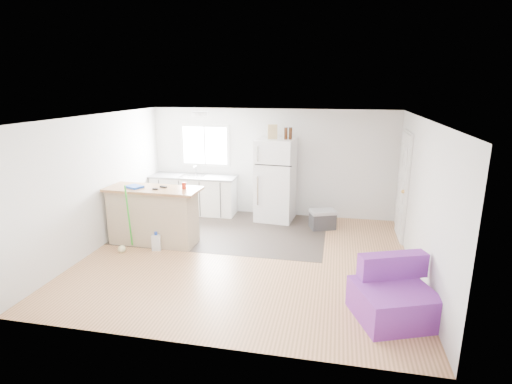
% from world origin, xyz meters
% --- Properties ---
extents(room, '(5.51, 5.01, 2.41)m').
position_xyz_m(room, '(0.00, 0.00, 1.20)').
color(room, '#9A6940').
rests_on(room, ground).
extents(vinyl_zone, '(4.05, 2.50, 0.00)m').
position_xyz_m(vinyl_zone, '(-0.73, 1.25, 0.00)').
color(vinyl_zone, '#312925').
rests_on(vinyl_zone, floor).
extents(window, '(1.18, 0.06, 0.98)m').
position_xyz_m(window, '(-1.55, 2.49, 1.55)').
color(window, white).
rests_on(window, back_wall).
extents(interior_door, '(0.11, 0.92, 2.10)m').
position_xyz_m(interior_door, '(2.72, 1.55, 1.02)').
color(interior_door, white).
rests_on(interior_door, right_wall).
extents(ceiling_fixture, '(0.30, 0.30, 0.07)m').
position_xyz_m(ceiling_fixture, '(-1.20, 1.20, 2.36)').
color(ceiling_fixture, white).
rests_on(ceiling_fixture, ceiling).
extents(kitchen_cabinets, '(1.99, 0.63, 1.16)m').
position_xyz_m(kitchen_cabinets, '(-1.76, 2.19, 0.45)').
color(kitchen_cabinets, white).
rests_on(kitchen_cabinets, floor).
extents(peninsula, '(1.76, 0.71, 1.07)m').
position_xyz_m(peninsula, '(-1.86, 0.29, 0.54)').
color(peninsula, tan).
rests_on(peninsula, floor).
extents(refrigerator, '(0.86, 0.83, 1.80)m').
position_xyz_m(refrigerator, '(0.16, 2.11, 0.90)').
color(refrigerator, white).
rests_on(refrigerator, floor).
extents(cooler, '(0.61, 0.52, 0.40)m').
position_xyz_m(cooler, '(1.22, 1.71, 0.20)').
color(cooler, '#303033').
rests_on(cooler, floor).
extents(purple_seat, '(1.16, 1.15, 0.75)m').
position_xyz_m(purple_seat, '(2.24, -1.43, 0.27)').
color(purple_seat, purple).
rests_on(purple_seat, floor).
extents(cleaner_jug, '(0.18, 0.15, 0.35)m').
position_xyz_m(cleaner_jug, '(-1.67, -0.04, 0.15)').
color(cleaner_jug, silver).
rests_on(cleaner_jug, floor).
extents(mop, '(0.27, 0.35, 1.26)m').
position_xyz_m(mop, '(-2.20, -0.22, 0.23)').
color(mop, green).
rests_on(mop, floor).
extents(red_cup, '(0.09, 0.09, 0.12)m').
position_xyz_m(red_cup, '(-1.24, 0.34, 1.13)').
color(red_cup, red).
rests_on(red_cup, peninsula).
extents(blue_tray, '(0.36, 0.33, 0.04)m').
position_xyz_m(blue_tray, '(-2.17, 0.25, 1.09)').
color(blue_tray, '#1344BA').
rests_on(blue_tray, peninsula).
extents(tool_a, '(0.15, 0.09, 0.03)m').
position_xyz_m(tool_a, '(-1.65, 0.35, 1.09)').
color(tool_a, black).
rests_on(tool_a, peninsula).
extents(tool_b, '(0.10, 0.04, 0.03)m').
position_xyz_m(tool_b, '(-1.73, 0.19, 1.09)').
color(tool_b, black).
rests_on(tool_b, peninsula).
extents(cardboard_box, '(0.22, 0.14, 0.30)m').
position_xyz_m(cardboard_box, '(0.09, 2.07, 1.95)').
color(cardboard_box, tan).
rests_on(cardboard_box, refrigerator).
extents(bottle_left, '(0.08, 0.08, 0.25)m').
position_xyz_m(bottle_left, '(0.38, 2.04, 1.92)').
color(bottle_left, '#331809').
rests_on(bottle_left, refrigerator).
extents(bottle_right, '(0.09, 0.09, 0.25)m').
position_xyz_m(bottle_right, '(0.47, 2.07, 1.92)').
color(bottle_right, '#331809').
rests_on(bottle_right, refrigerator).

